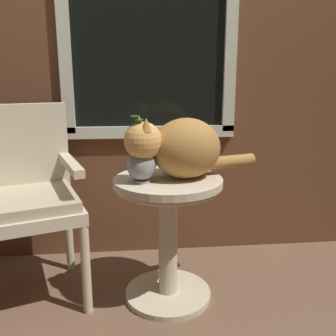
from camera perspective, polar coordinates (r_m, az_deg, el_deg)
The scene contains 6 objects.
ground_plane at distance 1.82m, azimuth -2.50°, elevation -23.68°, with size 6.00×6.00×0.00m, color brown.
back_wall at distance 2.25m, azimuth -4.07°, elevation 18.68°, with size 4.00×0.07×2.60m.
wicker_side_table at distance 1.83m, azimuth -0.00°, elevation -8.03°, with size 0.53×0.53×0.64m.
wicker_chair at distance 1.96m, azimuth -21.86°, elevation -3.22°, with size 0.65×0.64×0.98m.
cat at distance 1.73m, azimuth 2.04°, elevation 3.20°, with size 0.66×0.37×0.30m.
pewter_vase_with_ivy at distance 1.68m, azimuth -4.21°, elevation 1.05°, with size 0.14×0.14×0.31m.
Camera 1 is at (-0.07, -1.44, 1.11)m, focal length 39.23 mm.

